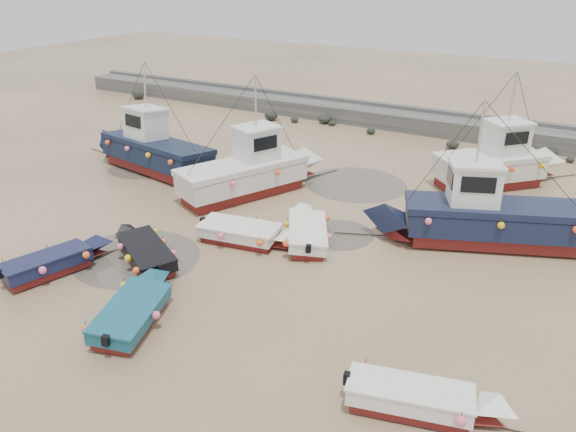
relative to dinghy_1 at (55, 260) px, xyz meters
name	(u,v)px	position (x,y,z in m)	size (l,w,h in m)	color
ground	(223,247)	(4.53, 5.06, -0.55)	(120.00, 120.00, 0.00)	tan
seawall	(396,120)	(4.58, 27.05, 0.07)	(60.00, 4.92, 1.50)	slate
puddle_a	(136,257)	(1.90, 2.46, -0.55)	(5.45, 5.45, 0.01)	#544E44
puddle_b	(340,234)	(8.49, 8.65, -0.55)	(3.10, 3.10, 0.01)	#544E44
puddle_c	(133,171)	(-5.72, 10.30, -0.55)	(3.42, 3.42, 0.01)	#544E44
puddle_d	(356,184)	(6.61, 14.92, -0.55)	(5.70, 5.70, 0.01)	#544E44
dinghy_1	(55,260)	(0.00, 0.00, 0.00)	(2.72, 5.52, 1.43)	maroon
dinghy_2	(134,307)	(5.11, -0.94, 0.00)	(2.81, 5.61, 1.43)	maroon
dinghy_3	(423,399)	(15.12, -0.40, 0.00)	(5.62, 2.27, 1.43)	maroon
dinghy_4	(144,248)	(2.41, 2.49, -0.01)	(5.45, 3.63, 1.43)	maroon
dinghy_5	(247,232)	(5.27, 5.87, 0.00)	(5.78, 2.28, 1.43)	maroon
dinghy_6	(306,228)	(7.37, 7.47, -0.01)	(3.55, 5.57, 1.43)	maroon
cabin_boat_0	(149,148)	(-5.08, 11.12, 0.77)	(10.54, 4.06, 6.22)	maroon
cabin_boat_1	(252,170)	(2.32, 10.94, 0.79)	(5.51, 9.62, 6.22)	maroon
cabin_boat_2	(479,215)	(14.06, 10.91, 0.77)	(10.40, 5.71, 6.22)	maroon
cabin_boat_3	(499,161)	(13.46, 18.60, 0.83)	(7.12, 7.24, 6.22)	maroon
person	(281,181)	(2.69, 13.31, -0.55)	(0.60, 0.39, 1.64)	#182133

